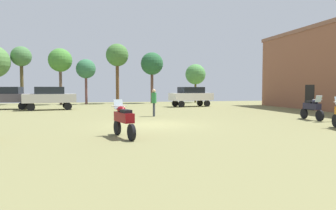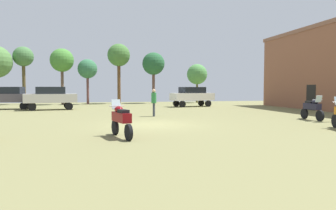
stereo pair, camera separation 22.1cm
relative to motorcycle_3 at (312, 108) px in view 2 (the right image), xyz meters
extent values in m
cube|color=olive|center=(-9.58, -0.21, -0.73)|extent=(44.00, 52.00, 0.02)
cube|color=black|center=(5.45, 7.27, 0.36)|extent=(0.08, 1.20, 2.20)
cylinder|color=black|center=(-1.27, -3.36, -0.39)|extent=(0.25, 0.67, 0.66)
cylinder|color=black|center=(-0.04, -0.71, -0.40)|extent=(0.15, 0.64, 0.63)
cylinder|color=black|center=(0.04, 0.77, -0.40)|extent=(0.15, 0.64, 0.63)
cube|color=black|center=(0.00, 0.03, 0.09)|extent=(0.43, 1.28, 0.36)
ellipsoid|color=black|center=(-0.01, -0.26, 0.37)|extent=(0.35, 0.50, 0.24)
cube|color=black|center=(0.01, 0.25, 0.33)|extent=(0.33, 0.58, 0.12)
cube|color=silver|center=(-0.03, -0.57, 0.55)|extent=(0.37, 0.17, 0.39)
cylinder|color=#B7B7BC|center=(-0.03, -0.48, 0.49)|extent=(0.62, 0.07, 0.04)
cylinder|color=black|center=(-11.63, -3.36, -0.42)|extent=(0.28, 0.61, 0.60)
cylinder|color=black|center=(-11.21, -4.87, -0.42)|extent=(0.28, 0.61, 0.60)
cube|color=maroon|center=(-11.42, -4.11, 0.06)|extent=(0.70, 1.38, 0.36)
ellipsoid|color=maroon|center=(-11.50, -3.82, 0.34)|extent=(0.44, 0.55, 0.24)
cube|color=black|center=(-11.36, -4.34, 0.30)|extent=(0.44, 0.62, 0.12)
cube|color=silver|center=(-11.59, -3.50, 0.52)|extent=(0.39, 0.24, 0.39)
cylinder|color=#B7B7BC|center=(-11.56, -3.60, 0.46)|extent=(0.61, 0.20, 0.04)
cylinder|color=black|center=(-18.93, 13.08, -0.40)|extent=(0.65, 0.26, 0.64)
cylinder|color=black|center=(-18.84, 14.51, -0.40)|extent=(0.65, 0.26, 0.64)
cube|color=#4F4850|center=(-20.34, 13.89, 0.30)|extent=(4.40, 2.06, 0.75)
cube|color=black|center=(-20.34, 13.89, 0.98)|extent=(2.46, 1.73, 0.61)
cylinder|color=black|center=(-17.84, 11.21, -0.40)|extent=(0.67, 0.34, 0.64)
cylinder|color=black|center=(-18.12, 12.62, -0.40)|extent=(0.67, 0.34, 0.64)
cylinder|color=black|center=(-14.97, 11.77, -0.40)|extent=(0.67, 0.34, 0.64)
cylinder|color=black|center=(-15.25, 13.18, -0.40)|extent=(0.67, 0.34, 0.64)
cube|color=#BCB7B1|center=(-16.54, 12.19, 0.30)|extent=(4.57, 2.59, 0.75)
cube|color=black|center=(-16.54, 12.19, 0.98)|extent=(2.63, 2.01, 0.61)
cylinder|color=black|center=(-4.46, 13.14, -0.40)|extent=(0.67, 0.34, 0.64)
cylinder|color=black|center=(-4.74, 14.55, -0.40)|extent=(0.67, 0.34, 0.64)
cylinder|color=black|center=(-1.59, 13.72, -0.40)|extent=(0.67, 0.34, 0.64)
cylinder|color=black|center=(-1.88, 15.13, -0.40)|extent=(0.67, 0.34, 0.64)
cube|color=silver|center=(-3.17, 14.14, 0.30)|extent=(4.57, 2.61, 0.75)
cube|color=black|center=(-3.17, 14.14, 0.98)|extent=(2.63, 2.02, 0.61)
cylinder|color=#323742|center=(-8.75, 4.36, -0.28)|extent=(0.14, 0.14, 0.88)
cylinder|color=#323742|center=(-8.79, 4.20, -0.28)|extent=(0.14, 0.14, 0.88)
cylinder|color=#2B7C3B|center=(-8.77, 4.28, 0.51)|extent=(0.41, 0.41, 0.70)
sphere|color=tan|center=(-8.77, 4.28, 0.98)|extent=(0.24, 0.24, 0.24)
cylinder|color=brown|center=(-10.13, 22.22, 1.94)|extent=(0.40, 0.40, 5.31)
sphere|color=#427233|center=(-10.13, 22.22, 5.21)|extent=(2.74, 2.74, 2.74)
cylinder|color=brown|center=(-13.81, 21.03, 1.10)|extent=(0.28, 0.28, 3.63)
sphere|color=#316944|center=(-13.81, 21.03, 3.41)|extent=(2.24, 2.24, 2.24)
cylinder|color=brown|center=(-5.84, 22.19, 1.44)|extent=(0.35, 0.35, 4.32)
sphere|color=#255931|center=(-5.84, 22.19, 4.24)|extent=(2.81, 2.81, 2.81)
cylinder|color=brown|center=(-21.00, 22.22, 1.79)|extent=(0.37, 0.37, 5.01)
sphere|color=#42703C|center=(-21.00, 22.22, 4.80)|extent=(2.27, 2.27, 2.27)
cylinder|color=brown|center=(-0.04, 22.43, 0.83)|extent=(0.26, 0.26, 3.10)
sphere|color=#4B8843|center=(-0.04, 22.43, 2.97)|extent=(2.64, 2.64, 2.64)
cylinder|color=brown|center=(-16.62, 20.99, 1.52)|extent=(0.32, 0.32, 4.47)
sphere|color=#438131|center=(-16.62, 20.99, 4.35)|extent=(2.65, 2.65, 2.65)
camera|label=1|loc=(-12.32, -15.73, 1.16)|focal=32.63mm
camera|label=2|loc=(-12.10, -15.78, 1.16)|focal=32.63mm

